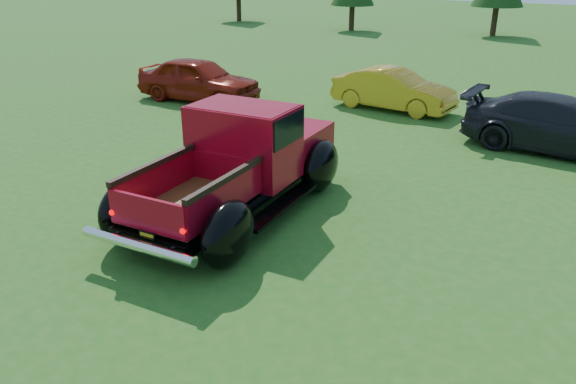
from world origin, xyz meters
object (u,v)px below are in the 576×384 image
Objects in this scene: pickup_truck at (245,159)px; show_car_grey at (561,125)px; show_car_yellow at (393,90)px; show_car_red at (199,79)px.

show_car_grey is at bearing 50.92° from pickup_truck.
show_car_grey reaches higher than show_car_yellow.
pickup_truck is 8.96m from show_car_yellow.
show_car_red is at bearing 95.27° from show_car_grey.
pickup_truck reaches higher than show_car_red.
show_car_grey is at bearing -104.92° from show_car_yellow.
pickup_truck is 9.34m from show_car_red.
show_car_red is 6.78m from show_car_yellow.
pickup_truck is 1.30× the size of show_car_red.
pickup_truck is 1.42× the size of show_car_yellow.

